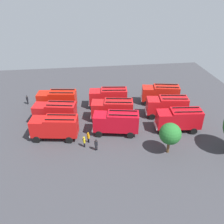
# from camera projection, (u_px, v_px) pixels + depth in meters

# --- Properties ---
(ground_plane) EXTENTS (56.46, 56.46, 0.00)m
(ground_plane) POSITION_uv_depth(u_px,v_px,m) (112.00, 119.00, 41.37)
(ground_plane) COLOR #38383D
(fire_truck_0) EXTENTS (7.53, 3.85, 3.88)m
(fire_truck_0) POSITION_uv_depth(u_px,v_px,m) (160.00, 93.00, 45.41)
(fire_truck_0) COLOR red
(fire_truck_0) RESTS_ON ground
(fire_truck_1) EXTENTS (7.42, 3.36, 3.88)m
(fire_truck_1) POSITION_uv_depth(u_px,v_px,m) (108.00, 97.00, 44.18)
(fire_truck_1) COLOR red
(fire_truck_1) RESTS_ON ground
(fire_truck_2) EXTENTS (7.47, 3.55, 3.88)m
(fire_truck_2) POSITION_uv_depth(u_px,v_px,m) (57.00, 99.00, 43.28)
(fire_truck_2) COLOR red
(fire_truck_2) RESTS_ON ground
(fire_truck_3) EXTENTS (7.47, 3.56, 3.88)m
(fire_truck_3) POSITION_uv_depth(u_px,v_px,m) (167.00, 105.00, 41.16)
(fire_truck_3) COLOR red
(fire_truck_3) RESTS_ON ground
(fire_truck_4) EXTENTS (7.49, 3.65, 3.88)m
(fire_truck_4) POSITION_uv_depth(u_px,v_px,m) (112.00, 109.00, 40.11)
(fire_truck_4) COLOR red
(fire_truck_4) RESTS_ON ground
(fire_truck_5) EXTENTS (7.53, 3.82, 3.88)m
(fire_truck_5) POSITION_uv_depth(u_px,v_px,m) (55.00, 112.00, 39.20)
(fire_truck_5) COLOR red
(fire_truck_5) RESTS_ON ground
(fire_truck_6) EXTENTS (7.39, 3.29, 3.88)m
(fire_truck_6) POSITION_uv_depth(u_px,v_px,m) (179.00, 119.00, 37.29)
(fire_truck_6) COLOR red
(fire_truck_6) RESTS_ON ground
(fire_truck_7) EXTENTS (7.53, 3.83, 3.88)m
(fire_truck_7) POSITION_uv_depth(u_px,v_px,m) (116.00, 122.00, 36.53)
(fire_truck_7) COLOR red
(fire_truck_7) RESTS_ON ground
(fire_truck_8) EXTENTS (7.48, 3.61, 3.88)m
(fire_truck_8) POSITION_uv_depth(u_px,v_px,m) (55.00, 126.00, 35.39)
(fire_truck_8) COLOR red
(fire_truck_8) RESTS_ON ground
(firefighter_0) EXTENTS (0.47, 0.35, 1.82)m
(firefighter_0) POSITION_uv_depth(u_px,v_px,m) (96.00, 144.00, 33.39)
(firefighter_0) COLOR black
(firefighter_0) RESTS_ON ground
(firefighter_1) EXTENTS (0.44, 0.29, 1.67)m
(firefighter_1) POSITION_uv_depth(u_px,v_px,m) (41.00, 99.00, 46.21)
(firefighter_1) COLOR black
(firefighter_1) RESTS_ON ground
(firefighter_2) EXTENTS (0.43, 0.48, 1.72)m
(firefighter_2) POSITION_uv_depth(u_px,v_px,m) (88.00, 137.00, 35.03)
(firefighter_2) COLOR black
(firefighter_2) RESTS_ON ground
(firefighter_3) EXTENTS (0.31, 0.46, 1.81)m
(firefighter_3) POSITION_uv_depth(u_px,v_px,m) (27.00, 99.00, 45.68)
(firefighter_3) COLOR black
(firefighter_3) RESTS_ON ground
(firefighter_4) EXTENTS (0.35, 0.47, 1.73)m
(firefighter_4) POSITION_uv_depth(u_px,v_px,m) (84.00, 141.00, 34.10)
(firefighter_4) COLOR black
(firefighter_4) RESTS_ON ground
(tree_2) EXTENTS (3.04, 3.04, 4.72)m
(tree_2) POSITION_uv_depth(u_px,v_px,m) (170.00, 134.00, 31.96)
(tree_2) COLOR brown
(tree_2) RESTS_ON ground
(traffic_cone_0) EXTENTS (0.47, 0.47, 0.67)m
(traffic_cone_0) POSITION_uv_depth(u_px,v_px,m) (70.00, 102.00, 46.28)
(traffic_cone_0) COLOR #F2600C
(traffic_cone_0) RESTS_ON ground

